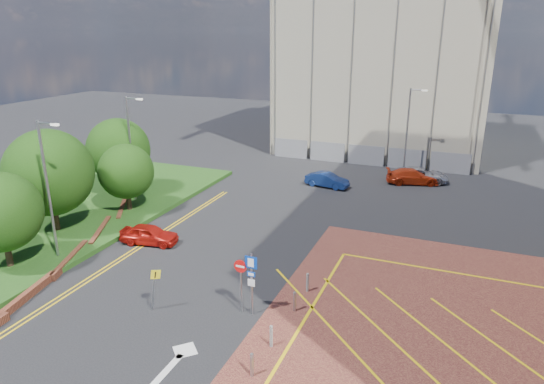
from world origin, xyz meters
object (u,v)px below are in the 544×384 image
Objects in this scene: car_silver_back at (421,175)px; car_blue_back at (327,180)px; lamp_back at (408,129)px; lamp_left_near at (48,185)px; lamp_left_far at (131,145)px; tree_b at (49,173)px; warning_sign at (154,285)px; car_red_left at (149,234)px; tree_c at (126,171)px; tree_a at (1,212)px; sign_cluster at (247,277)px; tree_d at (118,150)px; car_red_back at (413,176)px.

car_blue_back is at bearing 112.98° from car_silver_back.
lamp_left_near is at bearing -122.40° from lamp_back.
lamp_left_near is 1.00× the size of lamp_left_far.
warning_sign is (11.59, -5.47, -2.81)m from tree_b.
lamp_back is at bearing -40.64° from car_red_left.
tree_c is at bearing -134.32° from lamp_back.
car_red_left is at bearing 127.59° from warning_sign.
car_blue_back is at bearing 36.87° from lamp_left_far.
tree_a reaches higher than sign_cluster.
lamp_left_near is 6.68m from car_red_left.
tree_d is 10.88m from car_red_left.
tree_c is 8.20m from lamp_left_near.
car_blue_back is (-1.92, 20.61, -1.33)m from sign_cluster.
tree_b is 1.11× the size of tree_d.
lamp_back reaches higher than warning_sign.
warning_sign is 0.60× the size of car_blue_back.
tree_c is 1.04× the size of car_silver_back.
sign_cluster reaches higher than car_silver_back.
car_silver_back is at bearing 52.91° from tree_a.
car_red_left is at bearing -41.03° from tree_c.
lamp_left_far is at bearing 130.13° from warning_sign.
lamp_back is at bearing 57.60° from lamp_left_near.
car_red_left is at bearing 135.50° from car_silver_back.
tree_b is 7.62m from car_red_left.
sign_cluster is at bearing 151.89° from car_red_back.
warning_sign reaches higher than car_red_left.
tree_a is at bearing -176.06° from sign_cluster.
car_blue_back is (-5.71, -6.41, -3.74)m from lamp_back.
car_blue_back is 0.80× the size of car_silver_back.
tree_a is 13.24m from tree_d.
tree_b reaches higher than tree_d.
tree_a is 0.80× the size of tree_b.
sign_cluster is at bearing 3.94° from tree_a.
car_red_left is at bearing -42.65° from tree_d.
car_silver_back is (21.25, 21.13, -3.58)m from tree_b.
lamp_back is 25.83m from car_red_left.
tree_a is 25.05m from car_blue_back.
car_red_back is (1.05, -2.71, -3.70)m from lamp_back.
tree_b reaches higher than car_silver_back.
tree_b is 2.11× the size of sign_cluster.
lamp_left_far is at bearing -25.68° from tree_d.
tree_d is at bearing 128.60° from car_blue_back.
lamp_left_far is at bearing 81.23° from tree_b.
sign_cluster is (13.80, -9.02, -1.24)m from tree_c.
tree_d is 1.34× the size of car_red_back.
sign_cluster is (14.72, -11.02, -2.71)m from lamp_left_far.
tree_d reaches higher than car_red_left.
warning_sign is at bearing 151.47° from car_silver_back.
tree_c reaches higher than car_blue_back.
warning_sign is at bearing -25.26° from tree_b.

